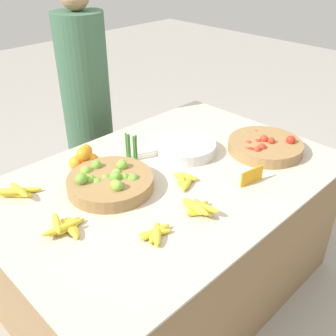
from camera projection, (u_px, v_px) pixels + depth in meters
name	position (u px, v px, depth m)	size (l,w,h in m)	color
ground_plane	(168.00, 284.00, 2.38)	(12.00, 12.00, 0.00)	#A39E93
market_table	(168.00, 235.00, 2.18)	(1.75, 1.20, 0.77)	olive
lime_bowl	(110.00, 182.00, 1.87)	(0.41, 0.41, 0.11)	olive
tomato_basket	(265.00, 146.00, 2.19)	(0.41, 0.41, 0.10)	olive
orange_pile	(84.00, 159.00, 2.03)	(0.15, 0.12, 0.12)	orange
metal_bowl	(186.00, 148.00, 2.18)	(0.33, 0.33, 0.06)	silver
price_sign	(252.00, 176.00, 1.91)	(0.14, 0.03, 0.08)	orange
veg_bundle	(131.00, 147.00, 2.09)	(0.04, 0.07, 0.15)	#428438
banana_bunch_middle_right	(184.00, 180.00, 1.92)	(0.15, 0.15, 0.04)	yellow
banana_bunch_back_center	(156.00, 233.00, 1.58)	(0.15, 0.13, 0.03)	yellow
banana_bunch_front_center	(67.00, 227.00, 1.61)	(0.20, 0.19, 0.05)	yellow
banana_bunch_front_left	(198.00, 208.00, 1.71)	(0.14, 0.20, 0.06)	yellow
banana_bunch_middle_left	(17.00, 192.00, 1.82)	(0.21, 0.16, 0.05)	yellow
vendor_person	(88.00, 117.00, 2.69)	(0.32, 0.32, 1.60)	#385B42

